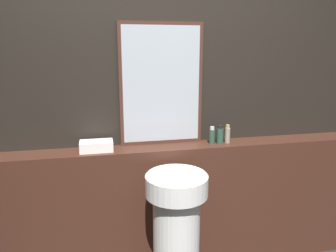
{
  "coord_description": "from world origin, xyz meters",
  "views": [
    {
      "loc": [
        -0.51,
        -0.83,
        1.68
      ],
      "look_at": [
        -0.04,
        1.31,
        1.17
      ],
      "focal_mm": 35.0,
      "sensor_mm": 36.0,
      "label": 1
    }
  ],
  "objects": [
    {
      "name": "conditioner_bottle",
      "position": [
        0.38,
        1.42,
        1.05
      ],
      "size": [
        0.05,
        0.05,
        0.14
      ],
      "color": "#2D4C3D",
      "rests_on": "vanity_counter"
    },
    {
      "name": "wall_back",
      "position": [
        0.0,
        1.56,
        1.25
      ],
      "size": [
        8.0,
        0.06,
        2.5
      ],
      "color": "black",
      "rests_on": "ground_plane"
    },
    {
      "name": "shampoo_bottle",
      "position": [
        0.32,
        1.42,
        1.05
      ],
      "size": [
        0.04,
        0.04,
        0.13
      ],
      "color": "#2D4C3D",
      "rests_on": "vanity_counter"
    },
    {
      "name": "pedestal_sink",
      "position": [
        -0.04,
        1.05,
        0.5
      ],
      "size": [
        0.4,
        0.4,
        0.92
      ],
      "color": "white",
      "rests_on": "ground_plane"
    },
    {
      "name": "towel_stack",
      "position": [
        -0.53,
        1.42,
        1.02
      ],
      "size": [
        0.23,
        0.14,
        0.07
      ],
      "color": "white",
      "rests_on": "vanity_counter"
    },
    {
      "name": "vanity_counter",
      "position": [
        0.0,
        1.42,
        0.49
      ],
      "size": [
        2.95,
        0.22,
        0.99
      ],
      "color": "#422319",
      "rests_on": "ground_plane"
    },
    {
      "name": "lotion_bottle",
      "position": [
        0.44,
        1.42,
        1.05
      ],
      "size": [
        0.04,
        0.04,
        0.14
      ],
      "color": "gray",
      "rests_on": "vanity_counter"
    },
    {
      "name": "mirror",
      "position": [
        -0.05,
        1.51,
        1.43
      ],
      "size": [
        0.61,
        0.03,
        0.88
      ],
      "color": "#47281E",
      "rests_on": "vanity_counter"
    }
  ]
}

